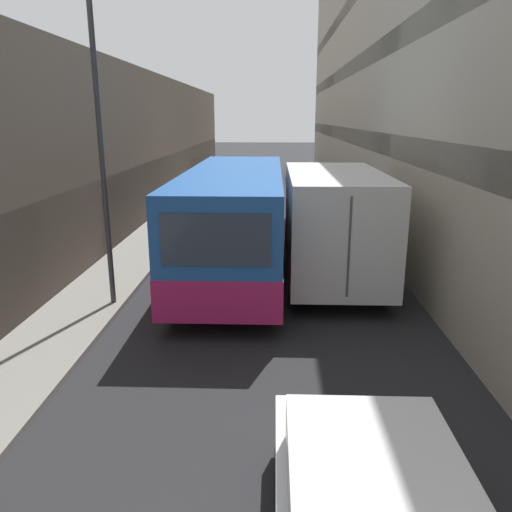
# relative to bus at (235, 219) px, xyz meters

# --- Properties ---
(ground_plane) EXTENTS (150.00, 150.00, 0.00)m
(ground_plane) POSITION_rel_bus_xyz_m (0.80, 1.63, -1.56)
(ground_plane) COLOR #232326
(sidewalk_left) EXTENTS (1.81, 60.00, 0.12)m
(sidewalk_left) POSITION_rel_bus_xyz_m (-3.32, 1.63, -1.50)
(sidewalk_left) COLOR gray
(sidewalk_left) RESTS_ON ground_plane
(building_left_shopfront) EXTENTS (2.40, 60.00, 6.22)m
(building_left_shopfront) POSITION_rel_bus_xyz_m (-5.32, 1.63, 1.27)
(building_left_shopfront) COLOR #51473D
(building_left_shopfront) RESTS_ON ground_plane
(building_right_apartment) EXTENTS (2.40, 60.00, 13.88)m
(building_right_apartment) POSITION_rel_bus_xyz_m (5.78, 1.63, 5.35)
(building_right_apartment) COLOR #A89E89
(building_right_apartment) RESTS_ON ground_plane
(bus) EXTENTS (2.57, 9.55, 2.92)m
(bus) POSITION_rel_bus_xyz_m (0.00, 0.00, 0.00)
(bus) COLOR #1E519E
(bus) RESTS_ON ground_plane
(box_truck) EXTENTS (2.40, 7.78, 2.96)m
(box_truck) POSITION_rel_bus_xyz_m (2.66, 0.03, 0.03)
(box_truck) COLOR silver
(box_truck) RESTS_ON ground_plane
(panel_van) EXTENTS (1.84, 4.70, 1.86)m
(panel_van) POSITION_rel_bus_xyz_m (-0.73, 10.78, -0.51)
(panel_van) COLOR #BCBCC1
(panel_van) RESTS_ON ground_plane
(street_lamp) EXTENTS (0.36, 0.80, 7.61)m
(street_lamp) POSITION_rel_bus_xyz_m (-2.67, -2.85, 3.75)
(street_lamp) COLOR #38383D
(street_lamp) RESTS_ON sidewalk_left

